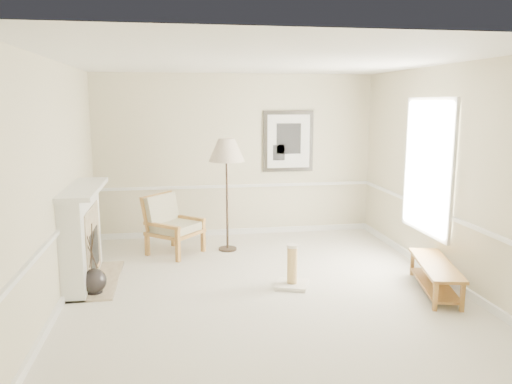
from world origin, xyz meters
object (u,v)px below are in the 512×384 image
Objects in this scene: floor_vase at (94,282)px; armchair at (170,222)px; floor_lamp at (227,153)px; scratching_post at (292,273)px; bench at (435,273)px.

floor_vase is 0.90× the size of armchair.
floor_lamp is 3.18× the size of scratching_post.
armchair is 1.43m from floor_lamp.
floor_vase is at bearing -138.33° from floor_lamp.
armchair is 1.80× the size of scratching_post.
floor_vase is 2.54m from scratching_post.
floor_lamp is 1.31× the size of bench.
armchair is 0.57× the size of floor_lamp.
floor_vase is 4.34m from bench.
bench is at bearing -7.95° from floor_vase.
bench is (2.43, -2.27, -1.34)m from floor_lamp.
scratching_post is (1.59, -1.80, -0.33)m from armchair.
floor_lamp is at bearing 110.25° from scratching_post.
floor_lamp is at bearing 136.96° from bench.
scratching_post is at bearing -69.75° from floor_lamp.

